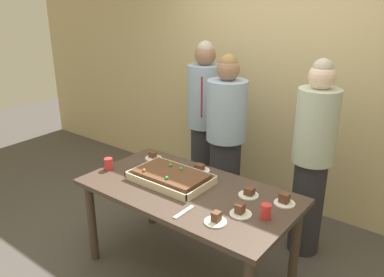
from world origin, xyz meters
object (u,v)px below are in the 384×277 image
Objects in this scene: cake_server_utensil at (184,212)px; person_striped_tie_right at (204,122)px; plated_slice_far_left at (284,200)px; drink_cup_nearest at (266,211)px; plated_slice_center_front at (200,169)px; sheet_cake at (171,177)px; party_table at (188,200)px; plated_slice_center_back at (240,211)px; plated_slice_near_right at (216,219)px; drink_cup_middle at (109,164)px; plated_slice_near_left at (249,193)px; person_serving_front at (312,158)px; person_green_shirt_behind at (226,142)px; plated_slice_far_right at (153,157)px.

person_striped_tie_right is (-0.84, 1.39, 0.13)m from cake_server_utensil.
plated_slice_far_left is 1.50× the size of drink_cup_nearest.
plated_slice_center_front is at bearing 11.01° from person_striped_tie_right.
drink_cup_nearest reaches higher than cake_server_utensil.
sheet_cake is 4.23× the size of plated_slice_far_left.
plated_slice_center_back is (0.51, -0.07, 0.12)m from party_table.
plated_slice_center_back is at bearing -8.01° from party_table.
plated_slice_near_right is 1.19m from drink_cup_middle.
sheet_cake is 4.23× the size of plated_slice_near_left.
sheet_cake is at bearing -164.72° from plated_slice_near_left.
person_serving_front is 1.29m from person_striped_tie_right.
cake_server_utensil is 0.12× the size of person_green_shirt_behind.
person_green_shirt_behind is (-0.80, -0.08, -0.03)m from person_serving_front.
drink_cup_middle is at bearing -165.35° from plated_slice_far_left.
person_striped_tie_right reaches higher than plated_slice_center_back.
plated_slice_far_left is at bearing 61.25° from plated_slice_center_back.
party_table is 0.97× the size of person_serving_front.
person_serving_front is at bearing 92.27° from drink_cup_nearest.
drink_cup_nearest is 0.50× the size of cake_server_utensil.
plated_slice_far_left is 0.80m from plated_slice_center_front.
drink_cup_middle reaches higher than plated_slice_far_left.
drink_cup_nearest is 0.55m from cake_server_utensil.
plated_slice_far_right is 1.00× the size of plated_slice_center_back.
person_green_shirt_behind is at bearing 58.23° from drink_cup_middle.
person_serving_front reaches higher than plated_slice_center_front.
cake_server_utensil is (-0.23, -0.48, -0.02)m from plated_slice_near_left.
drink_cup_middle is at bearing -108.92° from plated_slice_far_right.
person_striped_tie_right is at bearing 92.03° from plated_slice_far_right.
drink_cup_nearest is at bearing 30.56° from cake_server_utensil.
person_serving_front is at bearing 46.16° from sheet_cake.
plated_slice_near_left is 1.22m from drink_cup_middle.
person_green_shirt_behind is 0.56m from person_striped_tie_right.
drink_cup_nearest is 1.42m from drink_cup_middle.
plated_slice_center_back is at bearing 67.70° from plated_slice_near_right.
sheet_cake is at bearing 172.22° from plated_slice_center_back.
drink_cup_nearest is (-0.02, -0.25, 0.02)m from plated_slice_far_left.
person_green_shirt_behind is (-0.84, 0.81, 0.05)m from drink_cup_nearest.
drink_cup_middle is at bearing 170.69° from cake_server_utensil.
plated_slice_near_left is 1.41m from person_striped_tie_right.
person_serving_front is 0.98× the size of person_striped_tie_right.
party_table is 0.48m from plated_slice_near_left.
party_table is at bearing 8.17° from person_serving_front.
sheet_cake reaches higher than plated_slice_center_back.
plated_slice_far_left is 0.64m from person_serving_front.
cake_server_utensil is at bearing -145.77° from plated_slice_center_back.
drink_cup_nearest and drink_cup_middle have the same top height.
person_serving_front reaches higher than drink_cup_middle.
sheet_cake is 0.30m from plated_slice_center_front.
party_table is at bearing 123.83° from cake_server_utensil.
party_table is 11.05× the size of plated_slice_center_back.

